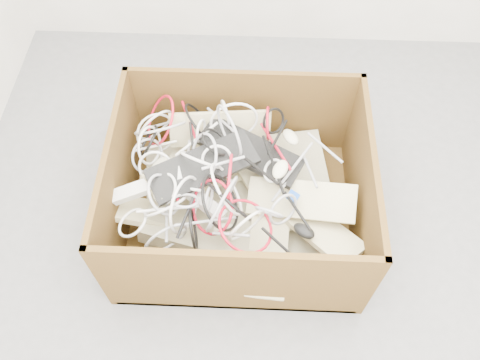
{
  "coord_description": "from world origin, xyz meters",
  "views": [
    {
      "loc": [
        -0.12,
        -0.95,
        2.1
      ],
      "look_at": [
        -0.16,
        0.23,
        0.3
      ],
      "focal_mm": 37.3,
      "sensor_mm": 36.0,
      "label": 1
    }
  ],
  "objects_px": {
    "cardboard_box": "(237,202)",
    "power_strip_left": "(147,186)",
    "power_strip_right": "(198,198)",
    "vga_plug": "(293,197)"
  },
  "relations": [
    {
      "from": "cardboard_box",
      "to": "power_strip_left",
      "type": "bearing_deg",
      "value": -167.86
    },
    {
      "from": "cardboard_box",
      "to": "power_strip_right",
      "type": "height_order",
      "value": "cardboard_box"
    },
    {
      "from": "power_strip_right",
      "to": "vga_plug",
      "type": "xyz_separation_m",
      "value": [
        0.39,
        0.01,
        0.02
      ]
    },
    {
      "from": "cardboard_box",
      "to": "power_strip_left",
      "type": "relative_size",
      "value": 3.51
    },
    {
      "from": "power_strip_right",
      "to": "power_strip_left",
      "type": "bearing_deg",
      "value": -152.33
    },
    {
      "from": "cardboard_box",
      "to": "vga_plug",
      "type": "distance_m",
      "value": 0.33
    },
    {
      "from": "power_strip_right",
      "to": "vga_plug",
      "type": "distance_m",
      "value": 0.39
    },
    {
      "from": "power_strip_left",
      "to": "power_strip_right",
      "type": "height_order",
      "value": "power_strip_left"
    },
    {
      "from": "vga_plug",
      "to": "power_strip_left",
      "type": "bearing_deg",
      "value": -150.49
    },
    {
      "from": "cardboard_box",
      "to": "power_strip_right",
      "type": "bearing_deg",
      "value": -146.3
    }
  ]
}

